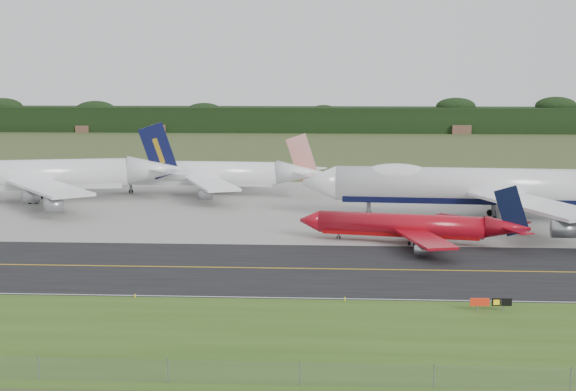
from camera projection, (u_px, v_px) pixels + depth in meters
The scene contains 15 objects.
ground at pixel (353, 263), 119.37m from camera, with size 600.00×600.00×0.00m, color #384520.
grass_verge at pixel (361, 340), 84.82m from camera, with size 400.00×30.00×0.01m, color #324E17.
taxiway at pixel (354, 269), 115.42m from camera, with size 400.00×32.00×0.02m, color black.
apron at pixel (347, 207), 169.72m from camera, with size 400.00×78.00×0.01m, color gray.
taxiway_centreline at pixel (354, 269), 115.42m from camera, with size 400.00×0.40×0.00m, color gold.
taxiway_edge_line at pixel (357, 299), 100.12m from camera, with size 400.00×0.25×0.00m, color silver.
perimeter_fence at pixel (367, 375), 71.83m from camera, with size 320.00×0.10×320.00m.
horizon_treeline at pixel (339, 121), 388.80m from camera, with size 700.00×25.00×12.00m.
jet_ba_747 at pixel (488, 187), 154.48m from camera, with size 74.44×61.50×18.71m.
jet_red_737 at pixel (413, 226), 132.92m from camera, with size 37.99×30.56×10.30m.
jet_navy_gold at pixel (34, 176), 176.34m from camera, with size 66.35×56.80×17.26m.
jet_star_tail at pixel (205, 174), 186.09m from camera, with size 55.00×46.01×14.51m.
taxiway_sign at pixel (491, 302), 94.65m from camera, with size 4.91×0.38×1.64m.
edge_marker_left at pixel (135, 296), 100.63m from camera, with size 0.16×0.16×0.50m, color yellow.
edge_marker_center at pixel (345, 299), 99.18m from camera, with size 0.16×0.16×0.50m, color yellow.
Camera 1 is at (-3.23, -116.88, 27.83)m, focal length 50.00 mm.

